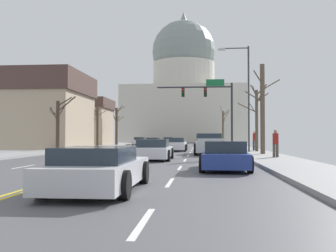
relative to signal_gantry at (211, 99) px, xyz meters
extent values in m
cube|color=#4F4F54|center=(-5.44, -14.81, -5.27)|extent=(14.00, 180.00, 0.06)
cube|color=yellow|center=(-5.56, -14.81, -5.24)|extent=(0.10, 176.40, 0.00)
cube|color=yellow|center=(-5.32, -14.81, -5.24)|extent=(0.10, 176.40, 0.00)
cube|color=silver|center=(-1.94, -33.71, -5.24)|extent=(0.12, 2.20, 0.00)
cube|color=silver|center=(-1.94, -28.51, -5.24)|extent=(0.12, 2.20, 0.00)
cube|color=silver|center=(-1.94, -23.31, -5.24)|extent=(0.12, 2.20, 0.00)
cube|color=silver|center=(-1.94, -18.11, -5.24)|extent=(0.12, 2.20, 0.00)
cube|color=silver|center=(-1.94, -12.91, -5.24)|extent=(0.12, 2.20, 0.00)
cube|color=silver|center=(-1.94, -7.71, -5.24)|extent=(0.12, 2.20, 0.00)
cube|color=silver|center=(-1.94, -2.51, -5.24)|extent=(0.12, 2.20, 0.00)
cube|color=silver|center=(-1.94, 2.69, -5.24)|extent=(0.12, 2.20, 0.00)
cube|color=silver|center=(-1.94, 7.89, -5.24)|extent=(0.12, 2.20, 0.00)
cube|color=silver|center=(-1.94, 13.09, -5.24)|extent=(0.12, 2.20, 0.00)
cube|color=silver|center=(-1.94, 18.29, -5.24)|extent=(0.12, 2.20, 0.00)
cube|color=silver|center=(-1.94, 23.49, -5.24)|extent=(0.12, 2.20, 0.00)
cube|color=silver|center=(-1.94, 28.69, -5.24)|extent=(0.12, 2.20, 0.00)
cube|color=silver|center=(-1.94, 33.89, -5.24)|extent=(0.12, 2.20, 0.00)
cube|color=silver|center=(-1.94, 39.09, -5.24)|extent=(0.12, 2.20, 0.00)
cube|color=silver|center=(-1.94, 44.29, -5.24)|extent=(0.12, 2.20, 0.00)
cube|color=silver|center=(-1.94, 49.49, -5.24)|extent=(0.12, 2.20, 0.00)
cube|color=silver|center=(-8.94, -23.31, -5.24)|extent=(0.12, 2.20, 0.00)
cube|color=silver|center=(-8.94, -18.11, -5.24)|extent=(0.12, 2.20, 0.00)
cube|color=silver|center=(-8.94, -12.91, -5.24)|extent=(0.12, 2.20, 0.00)
cube|color=silver|center=(-8.94, -7.71, -5.24)|extent=(0.12, 2.20, 0.00)
cube|color=silver|center=(-8.94, -2.51, -5.24)|extent=(0.12, 2.20, 0.00)
cube|color=silver|center=(-8.94, 2.69, -5.24)|extent=(0.12, 2.20, 0.00)
cube|color=silver|center=(-8.94, 7.89, -5.24)|extent=(0.12, 2.20, 0.00)
cube|color=silver|center=(-8.94, 13.09, -5.24)|extent=(0.12, 2.20, 0.00)
cube|color=silver|center=(-8.94, 18.29, -5.24)|extent=(0.12, 2.20, 0.00)
cube|color=silver|center=(-8.94, 23.49, -5.24)|extent=(0.12, 2.20, 0.00)
cube|color=silver|center=(-8.94, 28.69, -5.24)|extent=(0.12, 2.20, 0.00)
cube|color=silver|center=(-8.94, 33.89, -5.24)|extent=(0.12, 2.20, 0.00)
cube|color=silver|center=(-8.94, 39.09, -5.24)|extent=(0.12, 2.20, 0.00)
cube|color=silver|center=(-8.94, 44.29, -5.24)|extent=(0.12, 2.20, 0.00)
cube|color=silver|center=(-8.94, 49.49, -5.24)|extent=(0.12, 2.20, 0.00)
cube|color=gray|center=(3.06, -14.81, -5.17)|extent=(3.00, 180.00, 0.14)
cube|color=gray|center=(-13.94, -14.81, -5.17)|extent=(3.00, 180.00, 0.14)
cylinder|color=#28282D|center=(2.16, 0.01, -1.71)|extent=(0.22, 0.22, 6.78)
cylinder|color=#28282D|center=(-1.74, 0.01, 1.28)|extent=(7.80, 0.16, 0.16)
cube|color=black|center=(-0.57, 0.01, 0.72)|extent=(0.32, 0.28, 0.92)
sphere|color=red|center=(-0.57, -0.15, 1.00)|extent=(0.22, 0.22, 0.22)
sphere|color=#332B05|center=(-0.57, -0.15, 0.72)|extent=(0.22, 0.22, 0.22)
sphere|color=black|center=(-0.57, -0.15, 0.44)|extent=(0.22, 0.22, 0.22)
cube|color=black|center=(-2.91, 0.01, 0.72)|extent=(0.32, 0.28, 0.92)
sphere|color=red|center=(-2.91, -0.15, 1.00)|extent=(0.22, 0.22, 0.22)
sphere|color=#332B05|center=(-2.91, -0.15, 0.72)|extent=(0.22, 0.22, 0.22)
sphere|color=black|center=(-2.91, -0.15, 0.44)|extent=(0.22, 0.22, 0.22)
cube|color=#146033|center=(0.45, 0.03, 1.73)|extent=(1.90, 0.06, 0.70)
cylinder|color=#333338|center=(2.76, -9.12, -0.88)|extent=(0.14, 0.14, 8.44)
cylinder|color=#333338|center=(1.71, -9.12, 3.19)|extent=(2.11, 0.09, 0.09)
cube|color=#B2B2AD|center=(0.65, -9.12, 3.12)|extent=(0.56, 0.24, 0.16)
cube|color=beige|center=(-5.44, 56.85, 1.57)|extent=(29.87, 18.56, 13.62)
cylinder|color=beige|center=(-5.44, 56.85, 11.62)|extent=(15.60, 15.60, 6.47)
sphere|color=gray|center=(-5.44, 56.85, 17.68)|extent=(16.11, 16.11, 16.11)
cone|color=gray|center=(-5.44, 56.85, 26.93)|extent=(1.80, 1.80, 2.40)
cube|color=silver|center=(-3.41, -4.41, -4.75)|extent=(1.89, 4.57, 0.67)
cube|color=#232D38|center=(-3.41, -4.83, -4.21)|extent=(1.66, 2.01, 0.41)
cylinder|color=black|center=(-4.35, -2.99, -4.92)|extent=(0.22, 0.64, 0.64)
cylinder|color=black|center=(-2.46, -2.99, -4.92)|extent=(0.22, 0.64, 0.64)
cylinder|color=black|center=(-4.35, -5.82, -4.92)|extent=(0.22, 0.64, 0.64)
cylinder|color=black|center=(-2.47, -5.82, -4.92)|extent=(0.22, 0.64, 0.64)
cube|color=#ADB2B7|center=(-0.42, -10.95, -4.63)|extent=(2.16, 5.37, 0.78)
cube|color=#1E2833|center=(-0.44, -10.21, -3.95)|extent=(1.92, 1.85, 0.58)
cube|color=#ADB2B7|center=(-0.36, -13.55, -4.13)|extent=(1.88, 0.14, 0.22)
cylinder|color=black|center=(-1.48, -9.38, -4.84)|extent=(0.30, 0.81, 0.80)
cylinder|color=black|center=(0.56, -9.33, -4.84)|extent=(0.30, 0.81, 0.80)
cylinder|color=black|center=(-1.41, -12.57, -4.84)|extent=(0.30, 0.81, 0.80)
cylinder|color=black|center=(0.63, -12.52, -4.84)|extent=(0.30, 0.81, 0.80)
cube|color=silver|center=(-3.77, -17.84, -4.79)|extent=(1.94, 4.56, 0.58)
cube|color=#232D38|center=(-3.77, -18.12, -4.28)|extent=(1.69, 1.94, 0.45)
cylinder|color=black|center=(-4.73, -16.43, -4.92)|extent=(0.23, 0.64, 0.64)
cylinder|color=black|center=(-2.83, -16.42, -4.92)|extent=(0.23, 0.64, 0.64)
cylinder|color=black|center=(-4.71, -19.25, -4.92)|extent=(0.23, 0.64, 0.64)
cylinder|color=black|center=(-2.81, -19.24, -4.92)|extent=(0.23, 0.64, 0.64)
cube|color=navy|center=(-0.06, -24.08, -4.80)|extent=(1.91, 4.32, 0.55)
cube|color=#232D38|center=(-0.07, -24.37, -4.30)|extent=(1.63, 2.09, 0.46)
cylinder|color=black|center=(-0.90, -22.73, -4.92)|extent=(0.24, 0.65, 0.64)
cylinder|color=black|center=(0.87, -22.78, -4.92)|extent=(0.24, 0.65, 0.64)
cylinder|color=black|center=(-0.99, -25.37, -4.92)|extent=(0.24, 0.65, 0.64)
cylinder|color=black|center=(0.79, -25.43, -4.92)|extent=(0.24, 0.65, 0.64)
cube|color=silver|center=(-3.58, -30.24, -4.80)|extent=(1.84, 4.63, 0.56)
cube|color=#232D38|center=(-3.58, -30.63, -4.33)|extent=(1.61, 2.28, 0.38)
cylinder|color=black|center=(-4.50, -28.81, -4.92)|extent=(0.22, 0.64, 0.64)
cylinder|color=black|center=(-2.67, -28.80, -4.92)|extent=(0.22, 0.64, 0.64)
cylinder|color=black|center=(-4.49, -31.67, -4.92)|extent=(0.22, 0.64, 0.64)
cylinder|color=black|center=(-2.66, -31.67, -4.92)|extent=(0.22, 0.64, 0.64)
cube|color=navy|center=(-7.34, 9.47, -4.79)|extent=(1.92, 4.45, 0.58)
cube|color=#232D38|center=(-7.33, 9.87, -4.28)|extent=(1.64, 2.11, 0.44)
cylinder|color=black|center=(-6.48, 8.09, -4.92)|extent=(0.24, 0.65, 0.64)
cylinder|color=black|center=(-8.28, 8.14, -4.92)|extent=(0.24, 0.65, 0.64)
cylinder|color=black|center=(-6.40, 10.81, -4.92)|extent=(0.24, 0.65, 0.64)
cylinder|color=black|center=(-8.20, 10.86, -4.92)|extent=(0.24, 0.65, 0.64)
cube|color=silver|center=(-10.85, 20.24, -4.77)|extent=(1.83, 4.49, 0.62)
cube|color=#232D38|center=(-10.85, 20.34, -4.23)|extent=(1.56, 1.91, 0.45)
cylinder|color=black|center=(-9.96, 18.88, -4.92)|extent=(0.24, 0.65, 0.64)
cylinder|color=black|center=(-11.68, 18.84, -4.92)|extent=(0.24, 0.65, 0.64)
cylinder|color=black|center=(-10.02, 21.64, -4.92)|extent=(0.24, 0.65, 0.64)
cylinder|color=black|center=(-11.74, 21.60, -4.92)|extent=(0.24, 0.65, 0.64)
cube|color=silver|center=(-7.13, 30.34, -4.78)|extent=(1.95, 4.72, 0.60)
cube|color=#232D38|center=(-7.13, 30.53, -4.25)|extent=(1.66, 2.03, 0.45)
cylinder|color=black|center=(-6.18, 28.92, -4.92)|extent=(0.24, 0.65, 0.64)
cylinder|color=black|center=(-8.00, 28.87, -4.92)|extent=(0.24, 0.65, 0.64)
cylinder|color=black|center=(-6.25, 31.81, -4.92)|extent=(0.24, 0.65, 0.64)
cylinder|color=black|center=(-8.08, 31.77, -4.92)|extent=(0.24, 0.65, 0.64)
cube|color=tan|center=(-20.64, 0.35, -2.27)|extent=(13.46, 9.91, 5.93)
cube|color=#47332D|center=(-20.64, 0.35, 1.84)|extent=(14.00, 10.31, 2.29)
cube|color=tan|center=(-21.77, 16.07, -2.50)|extent=(13.63, 7.39, 5.48)
cube|color=#47332D|center=(-21.77, 16.07, 0.99)|extent=(14.18, 7.68, 1.48)
cube|color=#8C6656|center=(-23.79, 31.77, -2.53)|extent=(9.78, 8.28, 5.41)
cube|color=#47332D|center=(-23.79, 31.77, 0.92)|extent=(10.17, 8.61, 1.48)
cylinder|color=brown|center=(3.55, -7.93, -2.57)|extent=(0.25, 0.25, 5.05)
cylinder|color=brown|center=(2.82, -7.53, -1.48)|extent=(1.53, 0.90, 0.91)
cylinder|color=brown|center=(3.21, -8.35, -1.65)|extent=(0.75, 0.91, 0.88)
cylinder|color=brown|center=(4.05, -7.31, 0.04)|extent=(1.14, 1.36, 1.12)
cylinder|color=brown|center=(3.88, -8.21, -0.49)|extent=(0.81, 0.69, 1.33)
cylinder|color=brown|center=(3.39, -7.37, 0.00)|extent=(0.43, 1.22, 1.11)
cylinder|color=brown|center=(3.34, -8.32, -0.23)|extent=(0.50, 0.84, 0.91)
cylinder|color=brown|center=(3.95, -8.39, -0.72)|extent=(0.89, 1.00, 0.67)
cylinder|color=#4C3D2D|center=(-13.35, 14.83, -2.40)|extent=(0.39, 0.39, 5.40)
cylinder|color=#4C3D2D|center=(-12.95, 15.39, -1.35)|extent=(0.89, 1.20, 0.96)
cylinder|color=#4C3D2D|center=(-13.25, 15.24, -1.36)|extent=(0.33, 0.93, 1.00)
cylinder|color=#4C3D2D|center=(-13.45, 14.29, -1.26)|extent=(0.32, 1.14, 0.71)
cylinder|color=#4C3D2D|center=(-12.91, 15.55, 0.16)|extent=(0.98, 1.54, 0.95)
cylinder|color=#4C3D2D|center=(-13.23, 14.41, -0.24)|extent=(0.34, 0.91, 0.92)
cylinder|color=#4C3D2D|center=(-13.66, 15.28, -1.45)|extent=(0.72, 1.02, 1.13)
cylinder|color=#4C3D2D|center=(-12.90, 14.74, 0.07)|extent=(1.00, 0.28, 1.24)
cylinder|color=brown|center=(2.86, 28.58, -2.23)|extent=(0.33, 0.33, 5.73)
cylinder|color=brown|center=(2.95, 28.25, -0.50)|extent=(0.24, 0.73, 1.14)
cylinder|color=brown|center=(3.27, 28.51, -0.44)|extent=(0.91, 0.27, 1.13)
cylinder|color=brown|center=(3.41, 28.71, 0.44)|extent=(1.17, 0.36, 0.95)
cylinder|color=brown|center=(3.42, 28.51, 0.18)|extent=(1.18, 0.25, 0.77)
cylinder|color=brown|center=(3.04, 28.15, -1.15)|extent=(0.44, 0.95, 0.88)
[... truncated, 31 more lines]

